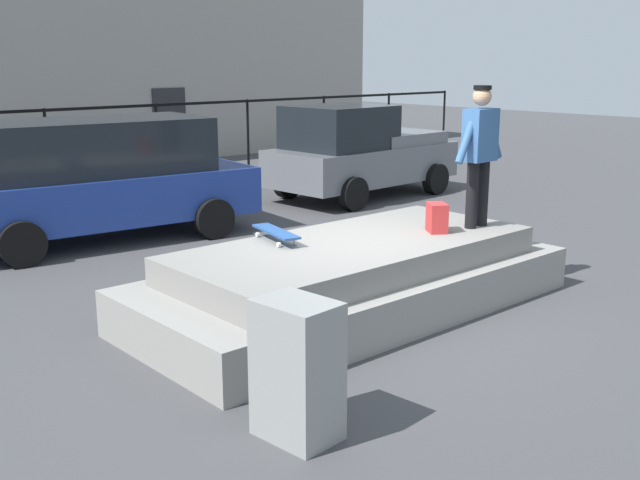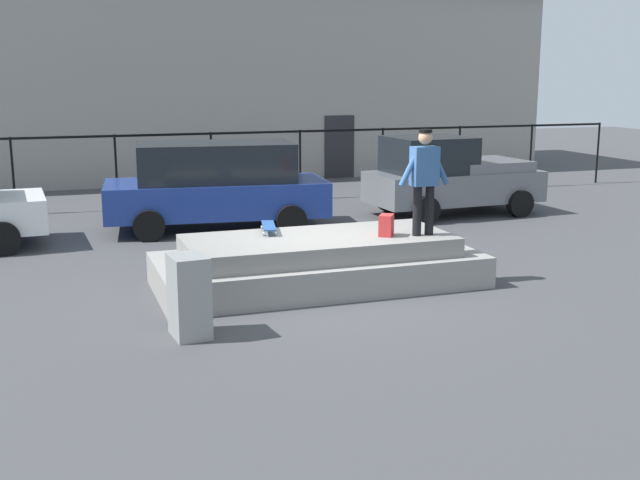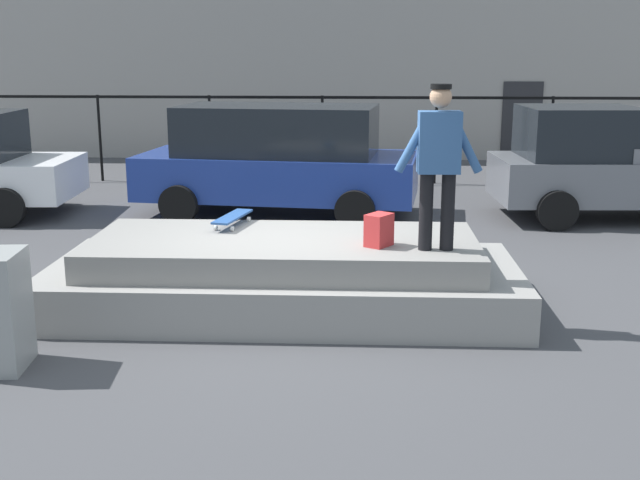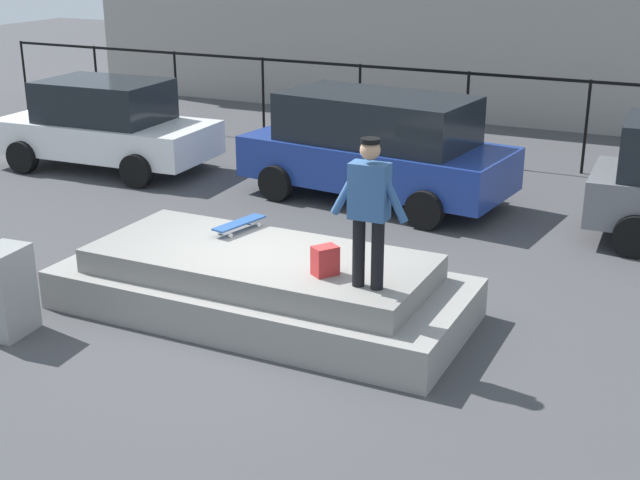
{
  "view_description": "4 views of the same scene",
  "coord_description": "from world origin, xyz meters",
  "px_view_note": "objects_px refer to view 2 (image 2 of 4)",
  "views": [
    {
      "loc": [
        -5.72,
        -5.79,
        2.78
      ],
      "look_at": [
        0.17,
        0.82,
        0.63
      ],
      "focal_mm": 42.17,
      "sensor_mm": 36.0,
      "label": 1
    },
    {
      "loc": [
        -4.01,
        -11.54,
        3.33
      ],
      "look_at": [
        0.31,
        0.93,
        0.53
      ],
      "focal_mm": 44.29,
      "sensor_mm": 36.0,
      "label": 2
    },
    {
      "loc": [
        0.78,
        -8.44,
        2.81
      ],
      "look_at": [
        0.33,
        0.93,
        0.56
      ],
      "focal_mm": 44.87,
      "sensor_mm": 36.0,
      "label": 3
    },
    {
      "loc": [
        4.96,
        -8.59,
        4.48
      ],
      "look_at": [
        0.41,
        0.78,
        0.78
      ],
      "focal_mm": 48.48,
      "sensor_mm": 36.0,
      "label": 4
    }
  ],
  "objects_px": {
    "utility_box": "(189,296)",
    "backpack": "(386,225)",
    "skateboard": "(269,226)",
    "skateboarder": "(424,175)",
    "car_blue_hatchback_mid": "(216,184)",
    "car_grey_pickup_far": "(449,176)"
  },
  "relations": [
    {
      "from": "skateboard",
      "to": "utility_box",
      "type": "distance_m",
      "value": 3.0
    },
    {
      "from": "skateboard",
      "to": "car_grey_pickup_far",
      "type": "xyz_separation_m",
      "value": [
        5.68,
        4.45,
        0.03
      ]
    },
    {
      "from": "utility_box",
      "to": "skateboard",
      "type": "bearing_deg",
      "value": 49.25
    },
    {
      "from": "utility_box",
      "to": "backpack",
      "type": "bearing_deg",
      "value": 18.78
    },
    {
      "from": "backpack",
      "to": "utility_box",
      "type": "distance_m",
      "value": 3.76
    },
    {
      "from": "car_grey_pickup_far",
      "to": "car_blue_hatchback_mid",
      "type": "bearing_deg",
      "value": 179.26
    },
    {
      "from": "skateboarder",
      "to": "car_blue_hatchback_mid",
      "type": "distance_m",
      "value": 6.02
    },
    {
      "from": "skateboarder",
      "to": "backpack",
      "type": "height_order",
      "value": "skateboarder"
    },
    {
      "from": "skateboarder",
      "to": "utility_box",
      "type": "relative_size",
      "value": 1.57
    },
    {
      "from": "skateboard",
      "to": "car_blue_hatchback_mid",
      "type": "bearing_deg",
      "value": 88.96
    },
    {
      "from": "skateboard",
      "to": "car_blue_hatchback_mid",
      "type": "height_order",
      "value": "car_blue_hatchback_mid"
    },
    {
      "from": "car_grey_pickup_far",
      "to": "skateboard",
      "type": "bearing_deg",
      "value": -141.93
    },
    {
      "from": "backpack",
      "to": "utility_box",
      "type": "bearing_deg",
      "value": 148.6
    },
    {
      "from": "skateboard",
      "to": "backpack",
      "type": "xyz_separation_m",
      "value": [
        1.68,
        -0.91,
        0.07
      ]
    },
    {
      "from": "skateboarder",
      "to": "skateboard",
      "type": "xyz_separation_m",
      "value": [
        -2.26,
        1.03,
        -0.86
      ]
    },
    {
      "from": "skateboarder",
      "to": "car_blue_hatchback_mid",
      "type": "xyz_separation_m",
      "value": [
        -2.18,
        5.56,
        -0.78
      ]
    },
    {
      "from": "skateboarder",
      "to": "car_blue_hatchback_mid",
      "type": "relative_size",
      "value": 0.34
    },
    {
      "from": "skateboarder",
      "to": "backpack",
      "type": "relative_size",
      "value": 4.9
    },
    {
      "from": "utility_box",
      "to": "car_grey_pickup_far",
      "type": "bearing_deg",
      "value": 37.61
    },
    {
      "from": "skateboarder",
      "to": "car_grey_pickup_far",
      "type": "bearing_deg",
      "value": 58.05
    },
    {
      "from": "skateboard",
      "to": "utility_box",
      "type": "relative_size",
      "value": 0.8
    },
    {
      "from": "backpack",
      "to": "utility_box",
      "type": "relative_size",
      "value": 0.32
    }
  ]
}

